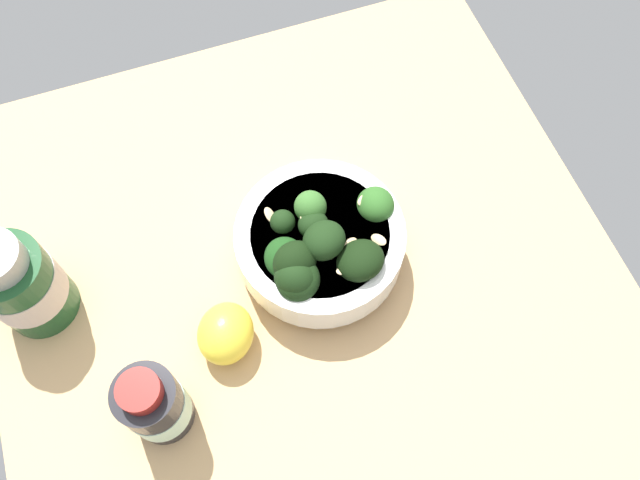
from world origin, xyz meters
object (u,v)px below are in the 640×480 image
at_px(lemon_wedge, 226,333).
at_px(bottle_tall, 155,405).
at_px(bottle_short, 21,284).
at_px(bowl_of_broccoli, 319,244).

distance_m(lemon_wedge, bottle_tall, 0.09).
bearing_deg(bottle_tall, bottle_short, 31.20).
relative_size(bowl_of_broccoli, bottle_tall, 1.59).
relative_size(lemon_wedge, bottle_short, 0.49).
bearing_deg(lemon_wedge, bottle_short, 59.03).
bearing_deg(bottle_short, bottle_tall, -148.80).
bearing_deg(bowl_of_broccoli, bottle_short, 80.34).
height_order(lemon_wedge, bottle_tall, bottle_tall).
distance_m(bowl_of_broccoli, bottle_short, 0.29).
bearing_deg(bottle_tall, bowl_of_broccoli, -61.98).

